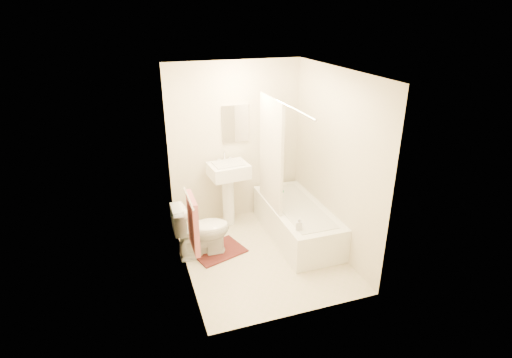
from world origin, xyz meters
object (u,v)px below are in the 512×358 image
object	(u,v)px
toilet	(201,230)
soap_bottle	(299,224)
sink	(229,192)
bathtub	(297,221)
bath_mat	(218,251)

from	to	relation	value
toilet	soap_bottle	distance (m)	1.29
soap_bottle	sink	bearing A→B (deg)	114.84
bathtub	soap_bottle	size ratio (longest dim) A/B	9.89
sink	bathtub	size ratio (longest dim) A/B	0.64
sink	bathtub	distance (m)	1.09
toilet	bathtub	world-z (taller)	toilet
bathtub	bath_mat	size ratio (longest dim) A/B	2.55
sink	bath_mat	distance (m)	0.94
sink	soap_bottle	distance (m)	1.38
bath_mat	soap_bottle	bearing A→B (deg)	-30.70
bath_mat	soap_bottle	size ratio (longest dim) A/B	3.88
bathtub	bath_mat	world-z (taller)	bathtub
bath_mat	sink	bearing A→B (deg)	63.58
toilet	bath_mat	world-z (taller)	toilet
toilet	sink	bearing A→B (deg)	-39.07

